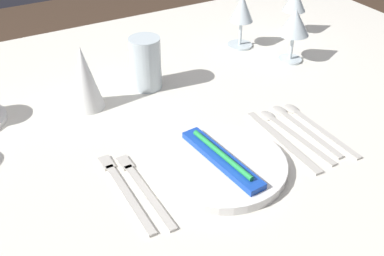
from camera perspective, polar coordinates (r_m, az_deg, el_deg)
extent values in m
cube|color=silver|center=(1.07, -3.60, 1.77)|extent=(1.80, 1.10, 0.04)
cube|color=silver|center=(1.57, -12.39, 7.96)|extent=(1.80, 0.01, 0.18)
cylinder|color=brown|center=(1.97, 12.15, 5.07)|extent=(0.07, 0.07, 0.70)
cylinder|color=white|center=(0.88, 3.83, -4.50)|extent=(0.25, 0.25, 0.02)
cube|color=blue|center=(0.87, 3.86, -3.73)|extent=(0.06, 0.21, 0.01)
cylinder|color=green|center=(0.86, 3.89, -3.16)|extent=(0.03, 0.17, 0.01)
cube|color=beige|center=(0.82, -5.33, -8.29)|extent=(0.02, 0.19, 0.00)
cube|color=beige|center=(0.90, -8.24, -4.27)|extent=(0.02, 0.04, 0.00)
cube|color=beige|center=(0.82, -7.73, -8.49)|extent=(0.01, 0.20, 0.00)
cube|color=beige|center=(0.90, -10.46, -4.22)|extent=(0.02, 0.04, 0.00)
cube|color=beige|center=(0.95, 11.72, -2.17)|extent=(0.02, 0.19, 0.00)
cube|color=beige|center=(1.02, 8.05, 1.05)|extent=(0.02, 0.06, 0.00)
cube|color=beige|center=(0.97, 13.20, -1.46)|extent=(0.02, 0.19, 0.00)
ellipsoid|color=beige|center=(1.04, 9.28, 1.50)|extent=(0.03, 0.04, 0.01)
cube|color=beige|center=(1.00, 14.32, -0.72)|extent=(0.02, 0.18, 0.00)
ellipsoid|color=beige|center=(1.06, 10.71, 2.12)|extent=(0.03, 0.04, 0.01)
cube|color=beige|center=(1.01, 16.01, -0.63)|extent=(0.01, 0.19, 0.00)
ellipsoid|color=beige|center=(1.07, 12.12, 2.32)|extent=(0.03, 0.04, 0.01)
cylinder|color=silver|center=(1.29, 11.94, 8.24)|extent=(0.06, 0.06, 0.01)
cylinder|color=silver|center=(1.27, 12.14, 9.76)|extent=(0.01, 0.01, 0.07)
cone|color=silver|center=(1.25, 12.53, 12.63)|extent=(0.08, 0.08, 0.07)
cylinder|color=silver|center=(1.35, 5.87, 10.10)|extent=(0.07, 0.07, 0.01)
cylinder|color=silver|center=(1.34, 5.97, 11.58)|extent=(0.01, 0.01, 0.07)
cone|color=silver|center=(1.31, 6.16, 14.48)|extent=(0.06, 0.06, 0.07)
cylinder|color=silver|center=(1.46, 12.06, 11.48)|extent=(0.07, 0.07, 0.01)
cylinder|color=silver|center=(1.45, 12.23, 12.75)|extent=(0.01, 0.01, 0.06)
cone|color=silver|center=(1.43, 12.55, 15.13)|extent=(0.07, 0.07, 0.06)
cylinder|color=silver|center=(1.11, -5.72, 7.94)|extent=(0.07, 0.07, 0.13)
cylinder|color=#C68C1E|center=(1.13, -5.64, 6.69)|extent=(0.07, 0.07, 0.06)
cone|color=white|center=(1.05, -13.10, 6.02)|extent=(0.08, 0.08, 0.15)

